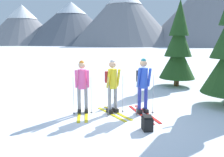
{
  "coord_description": "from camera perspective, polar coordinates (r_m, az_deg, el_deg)",
  "views": [
    {
      "loc": [
        -0.2,
        -6.82,
        2.32
      ],
      "look_at": [
        0.09,
        0.35,
        1.05
      ],
      "focal_mm": 35.54,
      "sensor_mm": 36.0,
      "label": 1
    }
  ],
  "objects": [
    {
      "name": "skier_in_blue",
      "position": [
        6.97,
        7.95,
        -1.1
      ],
      "size": [
        0.74,
        1.81,
        1.75
      ],
      "color": "red",
      "rests_on": "ground"
    },
    {
      "name": "skier_in_pink",
      "position": [
        6.99,
        -7.66,
        -1.61
      ],
      "size": [
        0.61,
        1.58,
        1.69
      ],
      "color": "yellow",
      "rests_on": "ground"
    },
    {
      "name": "pine_tree_near",
      "position": [
        11.45,
        16.67,
        7.66
      ],
      "size": [
        1.75,
        1.75,
        4.22
      ],
      "color": "#51381E",
      "rests_on": "ground"
    },
    {
      "name": "skier_in_yellow",
      "position": [
        6.93,
        0.06,
        -1.25
      ],
      "size": [
        1.06,
        1.51,
        1.71
      ],
      "color": "yellow",
      "rests_on": "ground"
    },
    {
      "name": "ground_plane",
      "position": [
        7.21,
        -0.61,
        -8.75
      ],
      "size": [
        400.0,
        400.0,
        0.0
      ],
      "primitive_type": "plane",
      "color": "white"
    },
    {
      "name": "backpack_on_snow_front",
      "position": [
        5.9,
        9.04,
        -11.27
      ],
      "size": [
        0.27,
        0.34,
        0.38
      ],
      "color": "black",
      "rests_on": "ground"
    },
    {
      "name": "mountain_ridge_distant",
      "position": [
        89.9,
        3.44,
        15.47
      ],
      "size": [
        112.3,
        64.22,
        24.53
      ],
      "color": "gray",
      "rests_on": "ground"
    }
  ]
}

